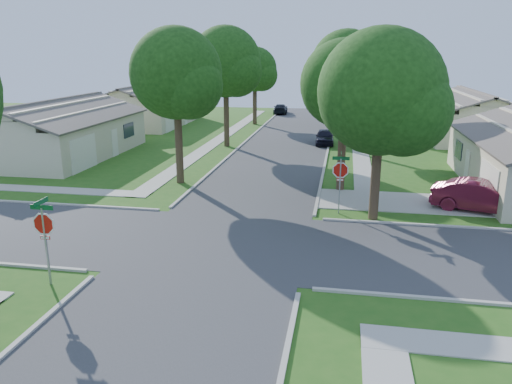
{
  "coord_description": "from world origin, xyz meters",
  "views": [
    {
      "loc": [
        4.79,
        -18.55,
        7.57
      ],
      "look_at": [
        1.09,
        2.19,
        1.6
      ],
      "focal_mm": 35.0,
      "sensor_mm": 36.0,
      "label": 1
    }
  ],
  "objects": [
    {
      "name": "driveway",
      "position": [
        7.9,
        7.1,
        0.03
      ],
      "size": [
        8.8,
        3.6,
        0.05
      ],
      "primitive_type": "cube",
      "color": "#9E9B91",
      "rests_on": "ground"
    },
    {
      "name": "tree_e_far",
      "position": [
        4.75,
        34.01,
        5.98
      ],
      "size": [
        5.17,
        5.0,
        8.72
      ],
      "color": "#38281C",
      "rests_on": "ground"
    },
    {
      "name": "house_nw_far",
      "position": [
        -15.99,
        32.0,
        1.52
      ],
      "size": [
        8.42,
        13.6,
        4.23
      ],
      "color": "#B5AB8F",
      "rests_on": "ground"
    },
    {
      "name": "tree_w_far",
      "position": [
        -4.65,
        34.01,
        5.51
      ],
      "size": [
        4.76,
        4.6,
        8.04
      ],
      "color": "#38281C",
      "rests_on": "ground"
    },
    {
      "name": "car_curb_west",
      "position": [
        -3.2,
        43.76,
        0.6
      ],
      "size": [
        1.98,
        4.23,
        1.19
      ],
      "primitive_type": "imported",
      "rotation": [
        0.0,
        0.0,
        3.22
      ],
      "color": "black",
      "rests_on": "ground"
    },
    {
      "name": "car_curb_east",
      "position": [
        3.2,
        23.31,
        0.63
      ],
      "size": [
        1.62,
        3.75,
        1.26
      ],
      "primitive_type": "imported",
      "rotation": [
        0.0,
        0.0,
        0.04
      ],
      "color": "black",
      "rests_on": "ground"
    },
    {
      "name": "sidewalk_nw",
      "position": [
        -6.1,
        26.0,
        0.02
      ],
      "size": [
        1.2,
        40.0,
        0.04
      ],
      "primitive_type": "cube",
      "color": "#9E9B91",
      "rests_on": "ground"
    },
    {
      "name": "tree_ne_corner",
      "position": [
        6.36,
        4.21,
        5.59
      ],
      "size": [
        5.8,
        5.6,
        8.66
      ],
      "color": "#38281C",
      "rests_on": "ground"
    },
    {
      "name": "tree_e_near",
      "position": [
        4.75,
        9.01,
        5.64
      ],
      "size": [
        4.97,
        4.8,
        8.28
      ],
      "color": "#38281C",
      "rests_on": "ground"
    },
    {
      "name": "stop_sign_sw",
      "position": [
        -4.7,
        -4.7,
        2.03
      ],
      "size": [
        1.05,
        0.8,
        2.98
      ],
      "color": "gray",
      "rests_on": "ground"
    },
    {
      "name": "car_driveway",
      "position": [
        11.5,
        6.22,
        0.76
      ],
      "size": [
        4.88,
        2.96,
        1.52
      ],
      "primitive_type": "imported",
      "rotation": [
        0.0,
        0.0,
        1.26
      ],
      "color": "#561125",
      "rests_on": "ground"
    },
    {
      "name": "house_ne_far",
      "position": [
        15.99,
        29.0,
        1.52
      ],
      "size": [
        8.42,
        13.6,
        4.23
      ],
      "color": "#B5AB8F",
      "rests_on": "ground"
    },
    {
      "name": "stop_sign_ne",
      "position": [
        4.7,
        4.7,
        2.03
      ],
      "size": [
        1.05,
        0.8,
        2.98
      ],
      "color": "gray",
      "rests_on": "ground"
    },
    {
      "name": "tree_w_near",
      "position": [
        -4.64,
        9.01,
        6.12
      ],
      "size": [
        5.38,
        5.2,
        8.97
      ],
      "color": "#38281C",
      "rests_on": "ground"
    },
    {
      "name": "ground",
      "position": [
        0.0,
        0.0,
        0.0
      ],
      "size": [
        100.0,
        100.0,
        0.0
      ],
      "primitive_type": "plane",
      "color": "#275818",
      "rests_on": "ground"
    },
    {
      "name": "house_nw_near",
      "position": [
        -15.99,
        15.0,
        1.52
      ],
      "size": [
        8.42,
        13.6,
        4.23
      ],
      "color": "#B5AB8F",
      "rests_on": "ground"
    },
    {
      "name": "sidewalk_ne",
      "position": [
        6.1,
        26.0,
        0.02
      ],
      "size": [
        1.2,
        40.0,
        0.04
      ],
      "primitive_type": "cube",
      "color": "#9E9B91",
      "rests_on": "ground"
    },
    {
      "name": "road_ns",
      "position": [
        0.0,
        0.0,
        0.0
      ],
      "size": [
        7.0,
        100.0,
        0.02
      ],
      "primitive_type": "cube",
      "color": "#333335",
      "rests_on": "ground"
    },
    {
      "name": "tree_w_mid",
      "position": [
        -4.64,
        21.01,
        6.49
      ],
      "size": [
        5.8,
        5.6,
        9.56
      ],
      "color": "#38281C",
      "rests_on": "ground"
    },
    {
      "name": "tree_e_mid",
      "position": [
        4.76,
        21.01,
        6.25
      ],
      "size": [
        5.59,
        5.4,
        9.21
      ],
      "color": "#38281C",
      "rests_on": "ground"
    }
  ]
}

